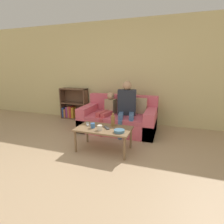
# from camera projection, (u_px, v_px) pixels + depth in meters

# --- Properties ---
(ground_plane) EXTENTS (22.00, 22.00, 0.00)m
(ground_plane) POSITION_uv_depth(u_px,v_px,m) (66.00, 181.00, 2.29)
(ground_plane) COLOR tan
(wall_back) EXTENTS (12.00, 0.06, 2.60)m
(wall_back) POSITION_uv_depth(u_px,v_px,m) (123.00, 73.00, 4.56)
(wall_back) COLOR beige
(wall_back) RESTS_ON ground_plane
(couch) EXTENTS (1.71, 0.95, 0.80)m
(couch) POSITION_uv_depth(u_px,v_px,m) (119.00, 119.00, 4.12)
(couch) COLOR #DB5B70
(couch) RESTS_ON ground_plane
(bookshelf) EXTENTS (0.78, 0.28, 0.88)m
(bookshelf) POSITION_uv_depth(u_px,v_px,m) (73.00, 106.00, 5.10)
(bookshelf) COLOR brown
(bookshelf) RESTS_ON ground_plane
(coffee_table) EXTENTS (0.96, 0.54, 0.42)m
(coffee_table) POSITION_uv_depth(u_px,v_px,m) (104.00, 130.00, 3.07)
(coffee_table) COLOR brown
(coffee_table) RESTS_ON ground_plane
(person_adult) EXTENTS (0.49, 0.71, 1.16)m
(person_adult) POSITION_uv_depth(u_px,v_px,m) (127.00, 104.00, 3.89)
(person_adult) COLOR #476693
(person_adult) RESTS_ON ground_plane
(person_child) EXTENTS (0.35, 0.68, 0.89)m
(person_child) POSITION_uv_depth(u_px,v_px,m) (107.00, 110.00, 4.00)
(person_child) COLOR #C6474C
(person_child) RESTS_ON ground_plane
(cup_near) EXTENTS (0.09, 0.09, 0.09)m
(cup_near) POSITION_uv_depth(u_px,v_px,m) (100.00, 128.00, 2.94)
(cup_near) COLOR silver
(cup_near) RESTS_ON coffee_table
(cup_far) EXTENTS (0.08, 0.08, 0.09)m
(cup_far) POSITION_uv_depth(u_px,v_px,m) (93.00, 126.00, 3.05)
(cup_far) COLOR #3D70B2
(cup_far) RESTS_ON coffee_table
(tv_remote_0) EXTENTS (0.14, 0.16, 0.02)m
(tv_remote_0) POSITION_uv_depth(u_px,v_px,m) (107.00, 128.00, 3.04)
(tv_remote_0) COLOR #47474C
(tv_remote_0) RESTS_ON coffee_table
(tv_remote_1) EXTENTS (0.13, 0.17, 0.02)m
(tv_remote_1) POSITION_uv_depth(u_px,v_px,m) (88.00, 124.00, 3.22)
(tv_remote_1) COLOR #B7B7BC
(tv_remote_1) RESTS_ON coffee_table
(snack_bowl) EXTENTS (0.18, 0.18, 0.05)m
(snack_bowl) POSITION_uv_depth(u_px,v_px,m) (119.00, 131.00, 2.85)
(snack_bowl) COLOR teal
(snack_bowl) RESTS_ON coffee_table
(bottle) EXTENTS (0.07, 0.07, 0.24)m
(bottle) POSITION_uv_depth(u_px,v_px,m) (113.00, 121.00, 3.14)
(bottle) COLOR olive
(bottle) RESTS_ON coffee_table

